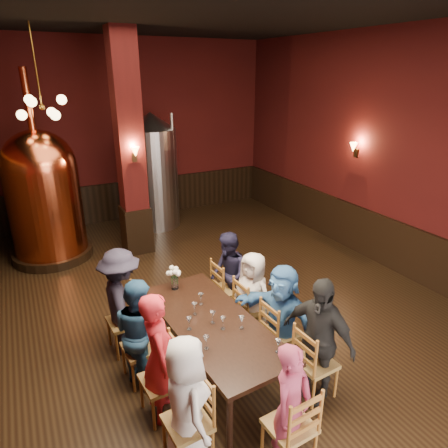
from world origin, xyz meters
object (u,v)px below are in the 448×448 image
person_1 (159,357)px  steel_vessel (154,171)px  dining_table (212,325)px  rose_vase (174,274)px  copper_kettle (44,195)px  person_0 (186,402)px  person_2 (139,331)px

person_1 → steel_vessel: (1.90, 5.82, 0.62)m
dining_table → rose_vase: 1.03m
copper_kettle → steel_vessel: size_ratio=1.35×
dining_table → copper_kettle: 4.94m
steel_vessel → rose_vase: steel_vessel is taller
person_0 → person_1: size_ratio=0.91×
copper_kettle → dining_table: bearing=-72.2°
person_1 → rose_vase: 1.54m
person_1 → rose_vase: bearing=-14.2°
person_2 → rose_vase: (0.74, 0.69, 0.27)m
person_0 → steel_vessel: size_ratio=0.51×
person_0 → copper_kettle: size_ratio=0.38×
person_1 → rose_vase: size_ratio=4.40×
dining_table → steel_vessel: (1.07, 5.45, 0.72)m
person_2 → steel_vessel: steel_vessel is taller
dining_table → person_2: (-0.87, 0.28, 0.02)m
person_0 → copper_kettle: (-0.71, 5.70, 0.66)m
person_1 → rose_vase: person_1 is taller
dining_table → person_2: person_2 is taller
steel_vessel → rose_vase: (-1.20, -4.47, -0.42)m
person_0 → copper_kettle: 5.78m
dining_table → rose_vase: bearing=94.2°
person_2 → steel_vessel: bearing=-43.8°
dining_table → person_0: person_0 is taller
steel_vessel → rose_vase: bearing=-105.0°
person_2 → steel_vessel: 5.56m
person_0 → person_2: 1.33m
copper_kettle → rose_vase: copper_kettle is taller
person_0 → rose_vase: (0.66, 2.02, 0.27)m
dining_table → steel_vessel: steel_vessel is taller
person_1 → steel_vessel: 6.16m
person_1 → dining_table: bearing=-52.3°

